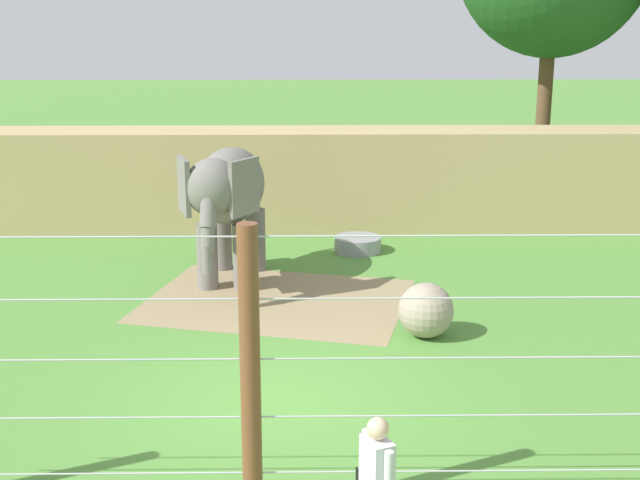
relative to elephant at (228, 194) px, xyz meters
The scene contains 7 objects.
ground_plane 6.07m from the elephant, 77.51° to the right, with size 120.00×120.00×0.00m, color #518938.
dirt_patch 2.42m from the elephant, 49.25° to the right, with size 4.96×3.77×0.01m, color #937F5B.
embankment_wall 5.01m from the elephant, 75.47° to the left, with size 36.00×1.80×2.54m, color tan.
elephant is the anchor object (origin of this frame).
enrichment_ball 5.00m from the elephant, 40.42° to the right, with size 0.96×0.96×0.96m, color gray.
cable_fence 8.76m from the elephant, 82.31° to the right, with size 11.07×0.22×3.41m.
water_tub 4.03m from the elephant, 40.17° to the left, with size 1.10×1.10×0.35m.
Camera 1 is at (0.38, -11.42, 5.47)m, focal length 48.23 mm.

